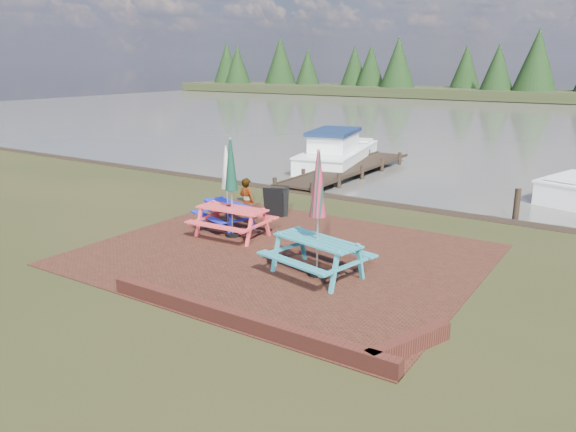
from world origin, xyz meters
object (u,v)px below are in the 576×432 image
at_px(jetty, 348,169).
at_px(picnic_table_red, 232,203).
at_px(chalkboard, 276,201).
at_px(picnic_table_blue, 227,200).
at_px(picnic_table_teal, 317,234).
at_px(boat_jetty, 337,154).
at_px(person, 246,179).

bearing_deg(jetty, picnic_table_red, -80.68).
height_order(chalkboard, jetty, chalkboard).
relative_size(picnic_table_red, picnic_table_blue, 1.14).
distance_m(picnic_table_blue, jetty, 9.23).
bearing_deg(jetty, picnic_table_teal, -65.99).
bearing_deg(picnic_table_red, picnic_table_blue, 134.73).
distance_m(picnic_table_teal, picnic_table_red, 3.50).
relative_size(picnic_table_blue, boat_jetty, 0.33).
bearing_deg(picnic_table_teal, person, 152.73).
bearing_deg(chalkboard, jetty, 83.38).
relative_size(picnic_table_blue, person, 1.41).
height_order(picnic_table_red, chalkboard, picnic_table_red).
relative_size(picnic_table_teal, boat_jetty, 0.39).
height_order(picnic_table_red, person, picnic_table_red).
height_order(jetty, person, person).
distance_m(jetty, boat_jetty, 2.36).
xyz_separation_m(picnic_table_red, boat_jetty, (-3.09, 11.58, -0.53)).
xyz_separation_m(jetty, boat_jetty, (-1.49, 1.81, 0.26)).
relative_size(jetty, boat_jetty, 1.30).
bearing_deg(person, picnic_table_red, 125.96).
relative_size(chalkboard, jetty, 0.10).
xyz_separation_m(picnic_table_teal, picnic_table_red, (-3.29, 1.21, -0.05)).
xyz_separation_m(picnic_table_teal, chalkboard, (-3.42, 3.47, -0.48)).
distance_m(picnic_table_red, jetty, 9.93).
relative_size(picnic_table_red, jetty, 0.29).
bearing_deg(chalkboard, picnic_table_teal, -63.00).
bearing_deg(boat_jetty, picnic_table_blue, -89.70).
height_order(picnic_table_teal, jetty, picnic_table_teal).
bearing_deg(boat_jetty, chalkboard, -84.66).
bearing_deg(person, boat_jetty, -77.57).
bearing_deg(person, picnic_table_blue, 121.15).
height_order(picnic_table_red, picnic_table_blue, picnic_table_red).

